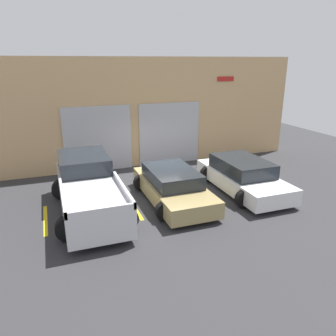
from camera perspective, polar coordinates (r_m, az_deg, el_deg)
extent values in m
plane|color=#2D2D30|center=(13.20, -1.42, -3.34)|extent=(28.00, 28.00, 0.00)
cube|color=tan|center=(15.62, -5.46, 9.53)|extent=(16.19, 0.60, 5.02)
cube|color=#ADADB2|center=(15.11, -12.07, 4.93)|extent=(3.03, 0.08, 2.96)
cube|color=#ADADB2|center=(15.94, 0.27, 6.01)|extent=(3.03, 0.08, 2.96)
cube|color=#B21E19|center=(16.86, 10.00, 15.04)|extent=(0.90, 0.03, 0.22)
cube|color=silver|center=(11.06, -13.41, -4.57)|extent=(1.84, 5.05, 0.89)
cube|color=#1E2328|center=(12.13, -14.51, 1.04)|extent=(1.69, 2.27, 0.56)
cube|color=silver|center=(9.76, -17.89, -4.70)|extent=(0.08, 2.78, 0.18)
cube|color=silver|center=(9.94, -7.76, -3.51)|extent=(0.08, 2.78, 0.18)
cube|color=silver|center=(8.58, -11.50, -7.37)|extent=(1.84, 0.08, 0.18)
cylinder|color=black|center=(12.58, -17.90, -3.51)|extent=(0.77, 0.22, 0.77)
cylinder|color=black|center=(12.71, -10.62, -2.68)|extent=(0.77, 0.22, 0.77)
cylinder|color=black|center=(9.71, -16.87, -10.02)|extent=(0.77, 0.22, 0.77)
cylinder|color=black|center=(9.88, -7.40, -8.82)|extent=(0.77, 0.22, 0.77)
cube|color=white|center=(13.04, 12.87, -2.04)|extent=(1.82, 4.47, 0.57)
cube|color=#1E2328|center=(12.96, 12.77, 0.40)|extent=(1.60, 2.46, 0.53)
cylinder|color=black|center=(13.81, 6.97, -0.99)|extent=(0.67, 0.22, 0.67)
cylinder|color=black|center=(14.58, 12.57, -0.26)|extent=(0.67, 0.22, 0.67)
cylinder|color=black|center=(11.60, 13.18, -5.21)|extent=(0.67, 0.22, 0.67)
cylinder|color=black|center=(12.50, 19.34, -4.03)|extent=(0.67, 0.22, 0.67)
cube|color=#9E8956|center=(11.78, 0.84, -3.85)|extent=(1.77, 4.35, 0.55)
cube|color=#1E2328|center=(11.70, 0.66, -1.31)|extent=(1.56, 2.39, 0.48)
cylinder|color=black|center=(12.79, -4.59, -2.56)|extent=(0.65, 0.22, 0.65)
cylinder|color=black|center=(13.26, 1.88, -1.75)|extent=(0.65, 0.22, 0.65)
cylinder|color=black|center=(10.42, -0.50, -7.52)|extent=(0.65, 0.22, 0.65)
cylinder|color=black|center=(10.99, 7.20, -6.25)|extent=(0.65, 0.22, 0.65)
cube|color=gold|center=(11.29, -20.57, -8.45)|extent=(0.12, 2.20, 0.01)
cube|color=gold|center=(11.55, -5.97, -6.69)|extent=(0.12, 2.20, 0.01)
cube|color=gold|center=(12.50, 7.09, -4.73)|extent=(0.12, 2.20, 0.01)
cube|color=gold|center=(14.01, 17.77, -2.93)|extent=(0.12, 2.20, 0.01)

